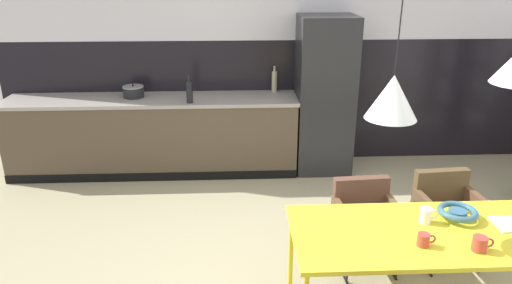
{
  "coord_description": "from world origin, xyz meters",
  "views": [
    {
      "loc": [
        -0.56,
        -2.74,
        2.33
      ],
      "look_at": [
        -0.4,
        0.78,
        0.99
      ],
      "focal_mm": 32.81,
      "sensor_mm": 36.0,
      "label": 1
    }
  ],
  "objects": [
    {
      "name": "back_wall_splashback_dark",
      "position": [
        0.0,
        2.83,
        0.75
      ],
      "size": [
        6.64,
        0.12,
        1.5
      ],
      "primitive_type": "cube",
      "color": "black",
      "rests_on": "ground"
    },
    {
      "name": "dining_table",
      "position": [
        0.7,
        -0.24,
        0.7
      ],
      "size": [
        1.83,
        0.77,
        0.75
      ],
      "color": "yellow",
      "rests_on": "ground"
    },
    {
      "name": "armchair_corner_seat",
      "position": [
        0.47,
        0.52,
        0.47
      ],
      "size": [
        0.52,
        0.5,
        0.71
      ],
      "rotation": [
        0.0,
        0.0,
        3.21
      ],
      "color": "brown",
      "rests_on": "ground"
    },
    {
      "name": "bottle_spice_small",
      "position": [
        -1.06,
        2.26,
        1.03
      ],
      "size": [
        0.07,
        0.07,
        0.32
      ],
      "color": "black",
      "rests_on": "kitchen_counter"
    },
    {
      "name": "bottle_oil_tall",
      "position": [
        -0.09,
        2.7,
        1.03
      ],
      "size": [
        0.07,
        0.07,
        0.31
      ],
      "color": "tan",
      "rests_on": "kitchen_counter"
    },
    {
      "name": "fruit_bowl",
      "position": [
        0.9,
        -0.08,
        0.79
      ],
      "size": [
        0.26,
        0.26,
        0.07
      ],
      "color": "#33607F",
      "rests_on": "dining_table"
    },
    {
      "name": "pendant_lamp_over_table_near",
      "position": [
        0.33,
        -0.21,
        1.63
      ],
      "size": [
        0.3,
        0.3,
        1.45
      ],
      "color": "black"
    },
    {
      "name": "mug_glass_clear",
      "position": [
        0.55,
        -0.39,
        0.79
      ],
      "size": [
        0.11,
        0.07,
        0.08
      ],
      "color": "#B23D33",
      "rests_on": "dining_table"
    },
    {
      "name": "refrigerator_column",
      "position": [
        0.47,
        2.47,
        0.91
      ],
      "size": [
        0.64,
        0.6,
        1.81
      ],
      "primitive_type": "cube",
      "color": "#232326",
      "rests_on": "ground"
    },
    {
      "name": "mug_wide_latte",
      "position": [
        0.67,
        -0.12,
        0.8
      ],
      "size": [
        0.12,
        0.08,
        0.1
      ],
      "color": "white",
      "rests_on": "dining_table"
    },
    {
      "name": "mug_dark_espresso",
      "position": [
        0.86,
        -0.45,
        0.79
      ],
      "size": [
        0.13,
        0.09,
        0.09
      ],
      "color": "#B23D33",
      "rests_on": "dining_table"
    },
    {
      "name": "cooking_pot",
      "position": [
        -1.72,
        2.52,
        0.97
      ],
      "size": [
        0.24,
        0.24,
        0.15
      ],
      "color": "black",
      "rests_on": "kitchen_counter"
    },
    {
      "name": "kitchen_counter",
      "position": [
        -1.52,
        2.47,
        0.45
      ],
      "size": [
        3.34,
        0.63,
        0.9
      ],
      "color": "#4C3F30",
      "rests_on": "ground"
    },
    {
      "name": "armchair_facing_counter",
      "position": [
        1.16,
        0.57,
        0.5
      ],
      "size": [
        0.52,
        0.51,
        0.74
      ],
      "rotation": [
        0.0,
        0.0,
        3.22
      ],
      "color": "brown",
      "rests_on": "ground"
    }
  ]
}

